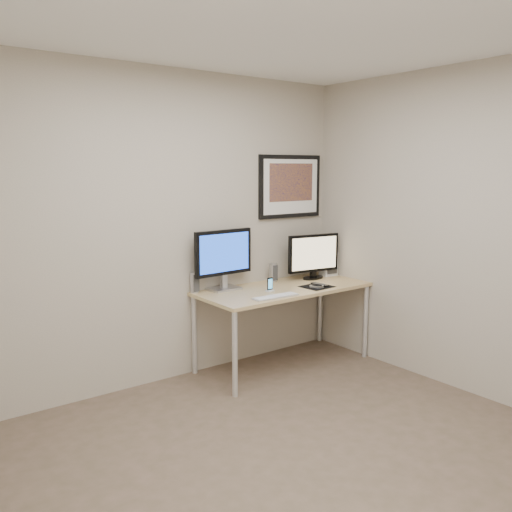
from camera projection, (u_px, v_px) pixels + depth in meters
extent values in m
plane|color=#4B412F|center=(299.00, 461.00, 3.35)|extent=(3.60, 3.60, 0.00)
plane|color=white|center=(306.00, 18.00, 2.94)|extent=(3.60, 3.60, 0.00)
plane|color=gray|center=(165.00, 229.00, 4.48)|extent=(3.60, 0.00, 3.60)
plane|color=gray|center=(474.00, 232.00, 4.22)|extent=(0.00, 3.40, 3.40)
cube|color=#9C774B|center=(284.00, 289.00, 4.90)|extent=(1.60, 0.70, 0.03)
cylinder|color=silver|center=(235.00, 354.00, 4.26)|extent=(0.04, 0.04, 0.70)
cylinder|color=silver|center=(194.00, 335.00, 4.75)|extent=(0.04, 0.04, 0.70)
cylinder|color=silver|center=(365.00, 321.00, 5.16)|extent=(0.04, 0.04, 0.70)
cylinder|color=silver|center=(320.00, 308.00, 5.65)|extent=(0.04, 0.04, 0.70)
cube|color=black|center=(290.00, 187.00, 5.22)|extent=(0.75, 0.03, 0.60)
cube|color=silver|center=(291.00, 187.00, 5.21)|extent=(0.67, 0.00, 0.52)
cube|color=orange|center=(291.00, 182.00, 5.20)|extent=(0.54, 0.00, 0.36)
cube|color=#B4B5BA|center=(224.00, 289.00, 4.80)|extent=(0.28, 0.20, 0.02)
cube|color=#B4B5BA|center=(224.00, 281.00, 4.78)|extent=(0.05, 0.04, 0.12)
cube|color=black|center=(223.00, 252.00, 4.74)|extent=(0.59, 0.06, 0.40)
cube|color=#10369A|center=(225.00, 253.00, 4.73)|extent=(0.52, 0.03, 0.34)
cube|color=black|center=(313.00, 278.00, 5.27)|extent=(0.25, 0.16, 0.02)
cube|color=black|center=(313.00, 274.00, 5.27)|extent=(0.06, 0.05, 0.05)
cube|color=black|center=(314.00, 253.00, 5.23)|extent=(0.55, 0.12, 0.36)
cube|color=tan|center=(315.00, 253.00, 5.22)|extent=(0.50, 0.08, 0.31)
cylinder|color=#B4B5BA|center=(194.00, 282.00, 4.67)|extent=(0.08, 0.08, 0.18)
cylinder|color=#B4B5BA|center=(273.00, 272.00, 5.14)|extent=(0.07, 0.07, 0.18)
cube|color=black|center=(270.00, 284.00, 4.72)|extent=(0.06, 0.06, 0.12)
cube|color=#BABABE|center=(276.00, 296.00, 4.51)|extent=(0.42, 0.13, 0.01)
cube|color=black|center=(317.00, 287.00, 4.92)|extent=(0.28, 0.25, 0.00)
ellipsoid|color=black|center=(317.00, 286.00, 4.86)|extent=(0.09, 0.12, 0.04)
cube|color=black|center=(320.00, 284.00, 4.96)|extent=(0.06, 0.18, 0.02)
cube|color=silver|center=(328.00, 264.00, 5.42)|extent=(0.16, 0.13, 0.24)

